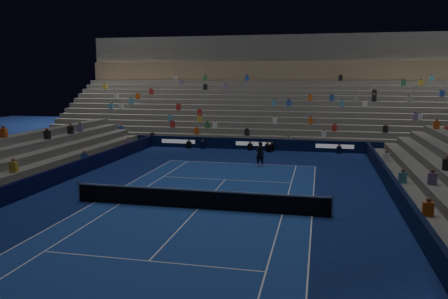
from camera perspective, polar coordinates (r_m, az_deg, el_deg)
ground at (r=21.93m, az=-3.36°, el=-7.65°), size 90.00×90.00×0.00m
court_surface at (r=21.93m, az=-3.36°, el=-7.63°), size 10.97×23.77×0.01m
sponsor_barrier_far at (r=39.55m, az=3.85°, el=0.70°), size 44.00×0.25×1.00m
sponsor_barrier_east at (r=21.41m, az=22.73°, el=-7.39°), size 0.25×37.00×1.00m
sponsor_barrier_west at (r=26.06m, az=-24.45°, el=-4.60°), size 0.25×37.00×1.00m
grandstand_main at (r=48.52m, az=5.53°, el=5.68°), size 44.00×15.20×11.20m
tennis_net at (r=21.79m, az=-3.37°, el=-6.38°), size 12.90×0.10×1.10m
tennis_player at (r=32.15m, az=4.64°, el=-0.58°), size 0.77×0.65×1.78m
broadcast_camera at (r=38.52m, az=5.83°, el=0.18°), size 0.48×0.93×0.63m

